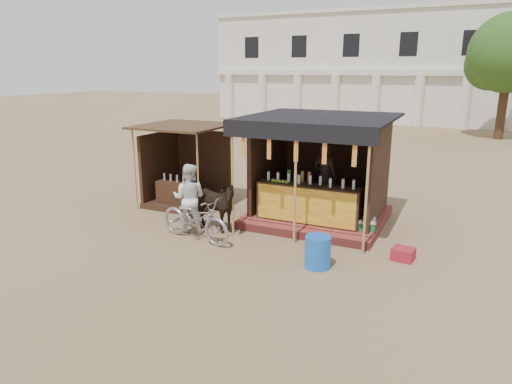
% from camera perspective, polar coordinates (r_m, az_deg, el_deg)
% --- Properties ---
extents(ground, '(120.00, 120.00, 0.00)m').
position_cam_1_polar(ground, '(9.81, -4.00, -8.44)').
color(ground, '#846B4C').
rests_on(ground, ground).
extents(main_stall, '(3.60, 3.61, 2.78)m').
position_cam_1_polar(main_stall, '(12.06, 7.90, 1.13)').
color(main_stall, brown).
rests_on(main_stall, ground).
extents(secondary_stall, '(2.40, 2.40, 2.38)m').
position_cam_1_polar(secondary_stall, '(13.76, -9.11, 2.05)').
color(secondary_stall, '#362113').
rests_on(secondary_stall, ground).
extents(cow, '(1.62, 0.84, 1.33)m').
position_cam_1_polar(cow, '(11.28, -5.71, -1.71)').
color(cow, black).
rests_on(cow, ground).
extents(motorbike, '(2.13, 1.08, 1.07)m').
position_cam_1_polar(motorbike, '(10.79, -7.63, -3.28)').
color(motorbike, '#97969F').
rests_on(motorbike, ground).
extents(bystander, '(0.97, 0.84, 1.71)m').
position_cam_1_polar(bystander, '(11.32, -8.34, -0.74)').
color(bystander, silver).
rests_on(bystander, ground).
extents(blue_barrel, '(0.69, 0.69, 0.67)m').
position_cam_1_polar(blue_barrel, '(9.39, 7.73, -7.43)').
color(blue_barrel, blue).
rests_on(blue_barrel, ground).
extents(red_crate, '(0.49, 0.45, 0.26)m').
position_cam_1_polar(red_crate, '(10.21, 17.91, -7.38)').
color(red_crate, maroon).
rests_on(red_crate, ground).
extents(cooler, '(0.72, 0.57, 0.46)m').
position_cam_1_polar(cooler, '(11.26, 13.07, -4.38)').
color(cooler, '#1A783B').
rests_on(cooler, ground).
extents(background_building, '(26.00, 7.45, 8.18)m').
position_cam_1_polar(background_building, '(38.33, 15.93, 14.62)').
color(background_building, silver).
rests_on(background_building, ground).
extents(tree, '(4.50, 4.40, 7.00)m').
position_cam_1_polar(tree, '(30.03, 28.71, 14.68)').
color(tree, '#382314').
rests_on(tree, ground).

